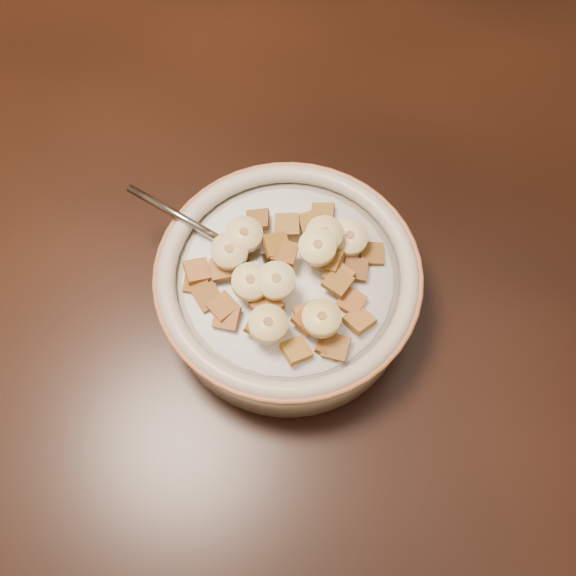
% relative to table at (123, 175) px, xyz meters
% --- Properties ---
extents(floor, '(4.00, 4.50, 0.10)m').
position_rel_table_xyz_m(floor, '(0.00, 0.00, -0.78)').
color(floor, '#422816').
rests_on(floor, ground).
extents(table, '(1.44, 0.97, 0.04)m').
position_rel_table_xyz_m(table, '(0.00, 0.00, 0.00)').
color(table, black).
rests_on(table, floor).
extents(chair, '(0.49, 0.49, 1.03)m').
position_rel_table_xyz_m(chair, '(0.10, 0.55, -0.21)').
color(chair, black).
rests_on(chair, floor).
extents(cereal_bowl, '(0.22, 0.22, 0.05)m').
position_rel_table_xyz_m(cereal_bowl, '(0.20, -0.12, 0.05)').
color(cereal_bowl, '#AAA28C').
rests_on(cereal_bowl, table).
extents(milk, '(0.18, 0.18, 0.00)m').
position_rel_table_xyz_m(milk, '(0.20, -0.12, 0.07)').
color(milk, white).
rests_on(milk, cereal_bowl).
extents(spoon, '(0.06, 0.05, 0.01)m').
position_rel_table_xyz_m(spoon, '(0.17, -0.11, 0.08)').
color(spoon, gray).
rests_on(spoon, cereal_bowl).
extents(cereal_square_0, '(0.03, 0.03, 0.01)m').
position_rel_table_xyz_m(cereal_square_0, '(0.27, -0.15, 0.08)').
color(cereal_square_0, olive).
rests_on(cereal_square_0, milk).
extents(cereal_square_1, '(0.02, 0.02, 0.01)m').
position_rel_table_xyz_m(cereal_square_1, '(0.25, -0.18, 0.08)').
color(cereal_square_1, brown).
rests_on(cereal_square_1, milk).
extents(cereal_square_2, '(0.03, 0.03, 0.01)m').
position_rel_table_xyz_m(cereal_square_2, '(0.25, -0.12, 0.09)').
color(cereal_square_2, brown).
rests_on(cereal_square_2, milk).
extents(cereal_square_3, '(0.02, 0.02, 0.01)m').
position_rel_table_xyz_m(cereal_square_3, '(0.17, -0.08, 0.08)').
color(cereal_square_3, brown).
rests_on(cereal_square_3, milk).
extents(cereal_square_4, '(0.02, 0.02, 0.01)m').
position_rel_table_xyz_m(cereal_square_4, '(0.27, -0.09, 0.08)').
color(cereal_square_4, brown).
rests_on(cereal_square_4, milk).
extents(cereal_square_5, '(0.03, 0.03, 0.01)m').
position_rel_table_xyz_m(cereal_square_5, '(0.19, -0.10, 0.10)').
color(cereal_square_5, '#905F1E').
rests_on(cereal_square_5, milk).
extents(cereal_square_6, '(0.02, 0.02, 0.01)m').
position_rel_table_xyz_m(cereal_square_6, '(0.26, -0.11, 0.08)').
color(cereal_square_6, brown).
rests_on(cereal_square_6, milk).
extents(cereal_square_7, '(0.03, 0.03, 0.01)m').
position_rel_table_xyz_m(cereal_square_7, '(0.14, -0.15, 0.08)').
color(cereal_square_7, brown).
rests_on(cereal_square_7, milk).
extents(cereal_square_8, '(0.02, 0.02, 0.01)m').
position_rel_table_xyz_m(cereal_square_8, '(0.16, -0.10, 0.08)').
color(cereal_square_8, brown).
rests_on(cereal_square_8, milk).
extents(cereal_square_9, '(0.02, 0.02, 0.01)m').
position_rel_table_xyz_m(cereal_square_9, '(0.18, -0.14, 0.09)').
color(cereal_square_9, brown).
rests_on(cereal_square_9, milk).
extents(cereal_square_10, '(0.03, 0.03, 0.01)m').
position_rel_table_xyz_m(cereal_square_10, '(0.19, -0.16, 0.09)').
color(cereal_square_10, brown).
rests_on(cereal_square_10, milk).
extents(cereal_square_11, '(0.02, 0.02, 0.01)m').
position_rel_table_xyz_m(cereal_square_11, '(0.19, -0.08, 0.08)').
color(cereal_square_11, brown).
rests_on(cereal_square_11, milk).
extents(cereal_square_12, '(0.02, 0.02, 0.01)m').
position_rel_table_xyz_m(cereal_square_12, '(0.16, -0.17, 0.08)').
color(cereal_square_12, '#98582E').
rests_on(cereal_square_12, milk).
extents(cereal_square_13, '(0.02, 0.02, 0.01)m').
position_rel_table_xyz_m(cereal_square_13, '(0.22, -0.06, 0.08)').
color(cereal_square_13, brown).
rests_on(cereal_square_13, milk).
extents(cereal_square_14, '(0.03, 0.03, 0.01)m').
position_rel_table_xyz_m(cereal_square_14, '(0.26, -0.14, 0.08)').
color(cereal_square_14, brown).
rests_on(cereal_square_14, milk).
extents(cereal_square_15, '(0.02, 0.02, 0.01)m').
position_rel_table_xyz_m(cereal_square_15, '(0.19, -0.17, 0.08)').
color(cereal_square_15, brown).
rests_on(cereal_square_15, milk).
extents(cereal_square_16, '(0.03, 0.03, 0.01)m').
position_rel_table_xyz_m(cereal_square_16, '(0.13, -0.13, 0.08)').
color(cereal_square_16, '#925A2D').
rests_on(cereal_square_16, milk).
extents(cereal_square_17, '(0.03, 0.03, 0.01)m').
position_rel_table_xyz_m(cereal_square_17, '(0.22, -0.19, 0.08)').
color(cereal_square_17, olive).
rests_on(cereal_square_17, milk).
extents(cereal_square_18, '(0.02, 0.02, 0.01)m').
position_rel_table_xyz_m(cereal_square_18, '(0.25, -0.18, 0.08)').
color(cereal_square_18, olive).
rests_on(cereal_square_18, milk).
extents(cereal_square_19, '(0.03, 0.03, 0.01)m').
position_rel_table_xyz_m(cereal_square_19, '(0.23, -0.16, 0.08)').
color(cereal_square_19, '#985C1C').
rests_on(cereal_square_19, milk).
extents(cereal_square_20, '(0.02, 0.02, 0.01)m').
position_rel_table_xyz_m(cereal_square_20, '(0.24, -0.11, 0.09)').
color(cereal_square_20, brown).
rests_on(cereal_square_20, milk).
extents(cereal_square_21, '(0.02, 0.02, 0.01)m').
position_rel_table_xyz_m(cereal_square_21, '(0.20, -0.11, 0.09)').
color(cereal_square_21, brown).
rests_on(cereal_square_21, milk).
extents(cereal_square_22, '(0.03, 0.03, 0.01)m').
position_rel_table_xyz_m(cereal_square_22, '(0.16, -0.16, 0.08)').
color(cereal_square_22, brown).
rests_on(cereal_square_22, milk).
extents(cereal_square_23, '(0.02, 0.02, 0.01)m').
position_rel_table_xyz_m(cereal_square_23, '(0.13, -0.14, 0.08)').
color(cereal_square_23, brown).
rests_on(cereal_square_23, milk).
extents(cereal_square_24, '(0.03, 0.03, 0.01)m').
position_rel_table_xyz_m(cereal_square_24, '(0.21, -0.07, 0.08)').
color(cereal_square_24, '#9D6421').
rests_on(cereal_square_24, milk).
extents(cereal_square_25, '(0.03, 0.03, 0.01)m').
position_rel_table_xyz_m(cereal_square_25, '(0.23, -0.16, 0.08)').
color(cereal_square_25, brown).
rests_on(cereal_square_25, milk).
extents(cereal_square_26, '(0.02, 0.02, 0.01)m').
position_rel_table_xyz_m(cereal_square_26, '(0.19, -0.08, 0.09)').
color(cereal_square_26, brown).
rests_on(cereal_square_26, milk).
extents(cereal_square_27, '(0.03, 0.03, 0.01)m').
position_rel_table_xyz_m(cereal_square_27, '(0.18, -0.14, 0.09)').
color(cereal_square_27, brown).
rests_on(cereal_square_27, milk).
extents(cereal_square_28, '(0.03, 0.03, 0.01)m').
position_rel_table_xyz_m(cereal_square_28, '(0.15, -0.13, 0.08)').
color(cereal_square_28, '#996227').
rests_on(cereal_square_28, milk).
extents(cereal_square_29, '(0.03, 0.03, 0.01)m').
position_rel_table_xyz_m(cereal_square_29, '(0.24, -0.12, 0.09)').
color(cereal_square_29, olive).
rests_on(cereal_square_29, milk).
extents(cereal_square_30, '(0.02, 0.02, 0.01)m').
position_rel_table_xyz_m(cereal_square_30, '(0.16, -0.11, 0.09)').
color(cereal_square_30, olive).
rests_on(cereal_square_30, milk).
extents(cereal_square_31, '(0.03, 0.03, 0.01)m').
position_rel_table_xyz_m(cereal_square_31, '(0.23, -0.16, 0.08)').
color(cereal_square_31, brown).
rests_on(cereal_square_31, milk).
extents(banana_slice_0, '(0.04, 0.04, 0.01)m').
position_rel_table_xyz_m(banana_slice_0, '(0.20, -0.14, 0.10)').
color(banana_slice_0, beige).
rests_on(banana_slice_0, milk).
extents(banana_slice_1, '(0.03, 0.03, 0.01)m').
position_rel_table_xyz_m(banana_slice_1, '(0.16, -0.10, 0.10)').
color(banana_slice_1, beige).
rests_on(banana_slice_1, milk).
extents(banana_slice_2, '(0.04, 0.04, 0.01)m').
position_rel_table_xyz_m(banana_slice_2, '(0.20, -0.18, 0.10)').
color(banana_slice_2, '#CDBD6B').
rests_on(banana_slice_2, milk).
extents(banana_slice_3, '(0.04, 0.04, 0.01)m').
position_rel_table_xyz_m(banana_slice_3, '(0.18, -0.14, 0.10)').
color(banana_slice_3, '#EEE38C').
rests_on(banana_slice_3, milk).
extents(banana_slice_4, '(0.04, 0.04, 0.01)m').
position_rel_table_xyz_m(banana_slice_4, '(0.22, -0.10, 0.10)').
color(banana_slice_4, '#E9DA7B').
rests_on(banana_slice_4, milk).
extents(banana_slice_5, '(0.04, 0.04, 0.01)m').
position_rel_table_xyz_m(banana_slice_5, '(0.23, -0.09, 0.10)').
color(banana_slice_5, '#F1D98E').
rests_on(banana_slice_5, milk).
extents(banana_slice_6, '(0.04, 0.04, 0.01)m').
position_rel_table_xyz_m(banana_slice_6, '(0.25, -0.08, 0.09)').
color(banana_slice_6, '#FDDFA1').
rests_on(banana_slice_6, milk).
extents(banana_slice_7, '(0.03, 0.03, 0.01)m').
position_rel_table_xyz_m(banana_slice_7, '(0.15, -0.12, 0.10)').
color(banana_slice_7, beige).
rests_on(banana_slice_7, milk).
extents(banana_slice_8, '(0.04, 0.04, 0.01)m').
position_rel_table_xyz_m(banana_slice_8, '(0.24, -0.16, 0.10)').
color(banana_slice_8, '#C9C075').
rests_on(banana_slice_8, milk).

